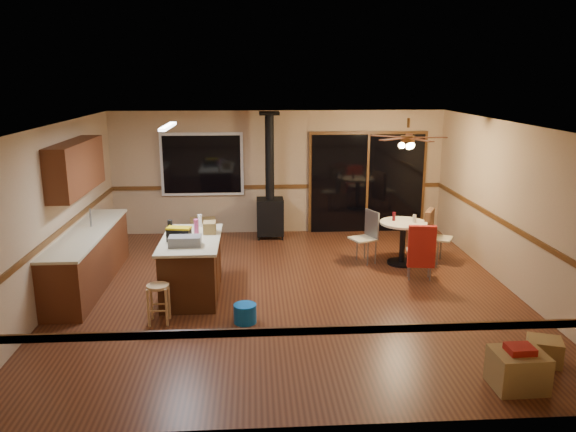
{
  "coord_description": "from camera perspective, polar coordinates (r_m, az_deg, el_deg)",
  "views": [
    {
      "loc": [
        -0.54,
        -8.25,
        3.3
      ],
      "look_at": [
        0.0,
        0.3,
        1.15
      ],
      "focal_mm": 35.0,
      "sensor_mm": 36.0,
      "label": 1
    }
  ],
  "objects": [
    {
      "name": "glass_red",
      "position": [
        10.18,
        10.71,
        -0.04
      ],
      "size": [
        0.07,
        0.07,
        0.15
      ],
      "primitive_type": "cylinder",
      "rotation": [
        0.0,
        0.0,
        -0.2
      ],
      "color": "#590C14",
      "rests_on": "dining_table"
    },
    {
      "name": "box_small_red",
      "position": [
        6.65,
        22.51,
        -12.39
      ],
      "size": [
        0.29,
        0.24,
        0.07
      ],
      "primitive_type": "cube",
      "rotation": [
        0.0,
        0.0,
        0.03
      ],
      "color": "maroon",
      "rests_on": "box_corner_a"
    },
    {
      "name": "chair_left",
      "position": [
        10.19,
        8.11,
        -1.48
      ],
      "size": [
        0.53,
        0.53,
        0.51
      ],
      "color": "#BBB28B",
      "rests_on": "ground"
    },
    {
      "name": "upper_cabinets",
      "position": [
        9.48,
        -20.73,
        4.68
      ],
      "size": [
        0.35,
        2.0,
        0.8
      ],
      "primitive_type": "cube",
      "color": "#5A2B16",
      "rests_on": "ground"
    },
    {
      "name": "blue_bucket",
      "position": [
        7.82,
        -4.38,
        -9.85
      ],
      "size": [
        0.41,
        0.41,
        0.26
      ],
      "primitive_type": "cylinder",
      "rotation": [
        0.0,
        0.0,
        -0.37
      ],
      "color": "blue",
      "rests_on": "floor"
    },
    {
      "name": "countertop",
      "position": [
        9.46,
        -19.82,
        -1.59
      ],
      "size": [
        0.64,
        3.04,
        0.04
      ],
      "primitive_type": "cube",
      "color": "beige",
      "rests_on": "lower_cabinets"
    },
    {
      "name": "wall_left",
      "position": [
        8.99,
        -22.74,
        0.12
      ],
      "size": [
        0.0,
        7.0,
        7.0
      ],
      "primitive_type": "plane",
      "rotation": [
        1.57,
        0.0,
        1.57
      ],
      "color": "tan",
      "rests_on": "ground"
    },
    {
      "name": "wall_right",
      "position": [
        9.4,
        21.94,
        0.77
      ],
      "size": [
        0.0,
        7.0,
        7.0
      ],
      "primitive_type": "plane",
      "rotation": [
        1.57,
        0.0,
        -1.57
      ],
      "color": "tan",
      "rests_on": "ground"
    },
    {
      "name": "wall_front",
      "position": [
        5.18,
        2.68,
        -8.63
      ],
      "size": [
        7.0,
        0.0,
        7.0
      ],
      "primitive_type": "plane",
      "rotation": [
        -1.57,
        0.0,
        0.0
      ],
      "color": "tan",
      "rests_on": "ground"
    },
    {
      "name": "bottle_dark",
      "position": [
        8.77,
        -11.88,
        -1.23
      ],
      "size": [
        0.09,
        0.09,
        0.26
      ],
      "primitive_type": "cylinder",
      "rotation": [
        0.0,
        0.0,
        0.23
      ],
      "color": "black",
      "rests_on": "kitchen_island"
    },
    {
      "name": "ceiling",
      "position": [
        8.3,
        0.13,
        9.25
      ],
      "size": [
        7.0,
        7.0,
        0.0
      ],
      "primitive_type": "plane",
      "rotation": [
        3.14,
        0.0,
        0.0
      ],
      "color": "silver",
      "rests_on": "ground"
    },
    {
      "name": "box_corner_a",
      "position": [
        6.76,
        22.31,
        -14.26
      ],
      "size": [
        0.56,
        0.48,
        0.42
      ],
      "primitive_type": "cube",
      "rotation": [
        0.0,
        0.0,
        0.03
      ],
      "color": "olive",
      "rests_on": "floor"
    },
    {
      "name": "window",
      "position": [
        11.88,
        -8.73,
        5.21
      ],
      "size": [
        1.72,
        0.1,
        1.32
      ],
      "primitive_type": "cube",
      "color": "black",
      "rests_on": "ground"
    },
    {
      "name": "bottle_white",
      "position": [
        9.27,
        -8.94,
        -0.46
      ],
      "size": [
        0.08,
        0.08,
        0.2
      ],
      "primitive_type": "cylinder",
      "rotation": [
        0.0,
        0.0,
        -0.25
      ],
      "color": "white",
      "rests_on": "kitchen_island"
    },
    {
      "name": "glass_cream",
      "position": [
        10.13,
        12.72,
        -0.25
      ],
      "size": [
        0.07,
        0.07,
        0.14
      ],
      "primitive_type": "cylinder",
      "rotation": [
        0.0,
        0.0,
        0.18
      ],
      "color": "beige",
      "rests_on": "dining_table"
    },
    {
      "name": "sliding_door",
      "position": [
        12.16,
        8.04,
        3.29
      ],
      "size": [
        2.52,
        0.1,
        2.1
      ],
      "primitive_type": "cube",
      "color": "black",
      "rests_on": "ground"
    },
    {
      "name": "box_under_window",
      "position": [
        11.78,
        -8.61,
        -1.29
      ],
      "size": [
        0.57,
        0.48,
        0.42
      ],
      "primitive_type": "cube",
      "rotation": [
        0.0,
        0.0,
        0.12
      ],
      "color": "olive",
      "rests_on": "floor"
    },
    {
      "name": "chair_right",
      "position": [
        10.47,
        14.25,
        -1.31
      ],
      "size": [
        0.6,
        0.59,
        0.7
      ],
      "color": "#BBB28B",
      "rests_on": "ground"
    },
    {
      "name": "floor",
      "position": [
        8.9,
        0.12,
        -7.67
      ],
      "size": [
        7.0,
        7.0,
        0.0
      ],
      "primitive_type": "plane",
      "color": "#4F2715",
      "rests_on": "ground"
    },
    {
      "name": "chair_near",
      "position": [
        9.4,
        13.4,
        -3.01
      ],
      "size": [
        0.48,
        0.52,
        0.7
      ],
      "color": "#BBB28B",
      "rests_on": "ground"
    },
    {
      "name": "box_on_island",
      "position": [
        8.87,
        -7.97,
        -1.16
      ],
      "size": [
        0.2,
        0.27,
        0.18
      ],
      "primitive_type": "cube",
      "rotation": [
        0.0,
        0.0,
        0.02
      ],
      "color": "olive",
      "rests_on": "kitchen_island"
    },
    {
      "name": "toolbox_yellow_lid",
      "position": [
        8.48,
        -11.04,
        -1.21
      ],
      "size": [
        0.38,
        0.25,
        0.03
      ],
      "primitive_type": "cube",
      "rotation": [
        0.0,
        0.0,
        -0.19
      ],
      "color": "gold",
      "rests_on": "toolbox_black"
    },
    {
      "name": "wood_stove",
      "position": [
        11.59,
        -1.84,
        1.27
      ],
      "size": [
        0.55,
        0.5,
        2.52
      ],
      "color": "black",
      "rests_on": "ground"
    },
    {
      "name": "toolbox_black",
      "position": [
        8.51,
        -11.01,
        -1.91
      ],
      "size": [
        0.37,
        0.24,
        0.19
      ],
      "primitive_type": "cube",
      "rotation": [
        0.0,
        0.0,
        -0.19
      ],
      "color": "black",
      "rests_on": "kitchen_island"
    },
    {
      "name": "bottle_pink",
      "position": [
        8.82,
        -9.29,
        -1.08
      ],
      "size": [
        0.1,
        0.1,
        0.24
      ],
      "primitive_type": "cylinder",
      "rotation": [
        0.0,
        0.0,
        0.36
      ],
      "color": "#D84C8C",
      "rests_on": "kitchen_island"
    },
    {
      "name": "chair_rail",
      "position": [
        8.58,
        0.13,
        -1.46
      ],
      "size": [
        7.0,
        7.0,
        0.08
      ],
      "primitive_type": null,
      "color": "#533114",
      "rests_on": "ground"
    },
    {
      "name": "lower_cabinets",
      "position": [
        9.58,
        -19.6,
        -4.18
      ],
      "size": [
        0.6,
        3.0,
        0.86
      ],
      "primitive_type": "cube",
      "color": "#5A2B16",
      "rests_on": "ground"
    },
    {
      "name": "toolbox_grey",
      "position": [
        8.26,
        -10.42,
        -2.51
      ],
      "size": [
        0.47,
        0.26,
        0.14
      ],
      "primitive_type": "cube",
      "rotation": [
        0.0,
        0.0,
        0.01
      ],
      "color": "slate",
      "rests_on": "kitchen_island"
    },
    {
      "name": "ceiling_fan",
      "position": [
        9.89,
        12.06,
        7.47
      ],
      "size": [
        0.24,
        0.24,
        0.55
      ],
      "color": "brown",
      "rests_on": "ceiling"
    },
    {
      "name": "bar_stool",
      "position": [
        7.94,
        -12.99,
        -8.69
      ],
      "size": [
        0.37,
        0.37,
        0.55
      ],
      "primitive_type": "cylinder",
      "rotation": [
        0.0,
        0.0,
        -0.27
      ],
      "color": "tan",
      "rests_on": "floor"
    },
    {
      "name": "wall_back",
      "position": [
        11.93,
        -0.97,
        4.44
      ],
      "size": [
        7.0,
        0.0,
        7.0
      ],
      "primitive_type": "plane",
      "rotation": [
        1.57,
        0.0,
        0.0
      ],
      "color": "tan",
      "rests_on": "ground"
    },
    {
      "name": "kitchen_island",
      "position": [
        8.78,
        -9.73,
        -5.04
      ],
      "size": [
        0.88,
        1.68,
        0.9
      ],
      "color": "#422210",
      "rests_on": "ground"
    },
    {
      "name": "dining_table",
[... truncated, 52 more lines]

